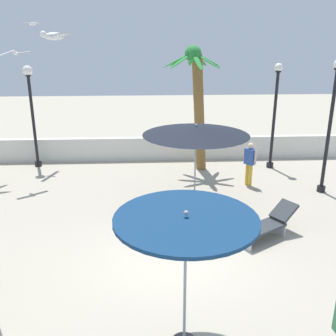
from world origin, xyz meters
name	(u,v)px	position (x,y,z in m)	size (l,w,h in m)	color
ground_plane	(174,261)	(0.00, 0.00, 0.00)	(56.00, 56.00, 0.00)	#B2A893
boundary_wall	(162,148)	(0.00, 8.16, 0.50)	(25.20, 0.30, 1.00)	silver
patio_umbrella_1	(196,131)	(0.84, 3.05, 2.49)	(3.20, 3.20, 2.70)	#333338
patio_umbrella_2	(186,227)	(-0.02, -2.65, 2.31)	(2.28, 2.28, 2.59)	#333338
palm_tree_0	(197,95)	(1.34, 6.82, 3.01)	(2.27, 2.27, 4.85)	brown
lamp_post_0	(275,111)	(4.45, 6.83, 2.35)	(0.32, 0.32, 4.19)	black
lamp_post_1	(31,104)	(-5.20, 7.51, 2.58)	(0.38, 0.38, 4.09)	black
lamp_post_2	(330,124)	(5.43, 4.14, 2.39)	(0.30, 0.30, 4.46)	black
lounge_chair_2	(267,224)	(2.56, 1.02, 0.40)	(1.88, 1.46, 0.83)	#B7B7BC
guest_3	(250,160)	(3.04, 4.86, 0.97)	(0.40, 0.47, 1.60)	gold
seagull_0	(32,24)	(-5.01, 8.17, 5.62)	(0.48, 1.22, 0.14)	white
seagull_1	(53,36)	(-2.02, -1.63, 5.13)	(0.68, 0.99, 0.14)	white
seagull_2	(15,53)	(-5.08, 5.95, 4.61)	(0.92, 0.82, 0.19)	white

